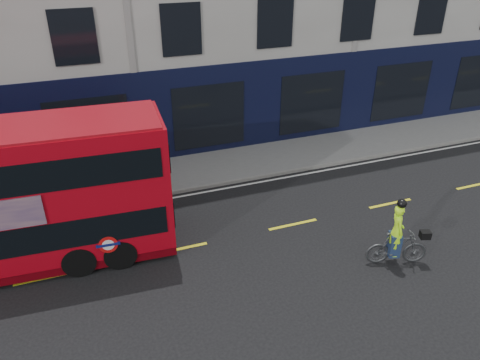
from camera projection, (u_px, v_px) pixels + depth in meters
ground at (192, 278)px, 13.66m from camera, size 120.00×120.00×0.00m
pavement at (150, 178)px, 18.98m from camera, size 60.00×3.00×0.12m
kerb at (157, 195)px, 17.75m from camera, size 60.00×0.12×0.13m
road_edge_line at (159, 200)px, 17.53m from camera, size 58.00×0.10×0.01m
lane_dashes at (180, 249)px, 14.89m from camera, size 58.00×0.12×0.01m
cyclist at (397, 243)px, 13.94m from camera, size 1.91×1.07×2.26m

